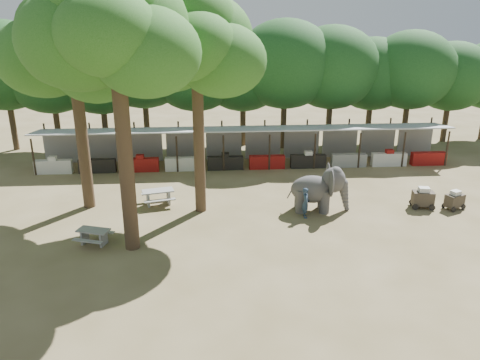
{
  "coord_description": "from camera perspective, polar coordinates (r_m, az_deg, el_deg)",
  "views": [
    {
      "loc": [
        -2.62,
        -16.91,
        9.71
      ],
      "look_at": [
        -1.0,
        5.0,
        2.0
      ],
      "focal_mm": 35.0,
      "sensor_mm": 36.0,
      "label": 1
    }
  ],
  "objects": [
    {
      "name": "ground",
      "position": [
        19.68,
        4.04,
        -10.29
      ],
      "size": [
        100.0,
        100.0,
        0.0
      ],
      "primitive_type": "plane",
      "color": "brown",
      "rests_on": "ground"
    },
    {
      "name": "vendor_stalls",
      "position": [
        32.02,
        0.62,
        3.89
      ],
      "size": [
        28.0,
        2.99,
        2.8
      ],
      "color": "#A9ABB1",
      "rests_on": "ground"
    },
    {
      "name": "yard_tree_left",
      "position": [
        25.01,
        -20.0,
        14.77
      ],
      "size": [
        7.1,
        6.9,
        11.02
      ],
      "color": "#332316",
      "rests_on": "ground"
    },
    {
      "name": "yard_tree_center",
      "position": [
        19.43,
        -15.35,
        17.21
      ],
      "size": [
        7.1,
        6.9,
        12.04
      ],
      "color": "#332316",
      "rests_on": "ground"
    },
    {
      "name": "yard_tree_back",
      "position": [
        23.13,
        -5.73,
        16.35
      ],
      "size": [
        7.1,
        6.9,
        11.36
      ],
      "color": "#332316",
      "rests_on": "ground"
    },
    {
      "name": "backdrop_trees",
      "position": [
        36.25,
        -0.05,
        12.69
      ],
      "size": [
        46.46,
        5.95,
        8.33
      ],
      "color": "#332316",
      "rests_on": "ground"
    },
    {
      "name": "elephant",
      "position": [
        24.73,
        9.68,
        -1.05
      ],
      "size": [
        3.21,
        2.43,
        2.42
      ],
      "rotation": [
        0.0,
        0.0,
        -0.11
      ],
      "color": "#3D3B3B",
      "rests_on": "ground"
    },
    {
      "name": "handler",
      "position": [
        23.93,
        8.0,
        -2.74
      ],
      "size": [
        0.41,
        0.59,
        1.59
      ],
      "primitive_type": "imported",
      "rotation": [
        0.0,
        0.0,
        1.51
      ],
      "color": "#26384C",
      "rests_on": "ground"
    },
    {
      "name": "picnic_table_near",
      "position": [
        22.08,
        -17.4,
        -6.37
      ],
      "size": [
        1.75,
        1.66,
        0.71
      ],
      "rotation": [
        0.0,
        0.0,
        -0.32
      ],
      "color": "gray",
      "rests_on": "ground"
    },
    {
      "name": "picnic_table_far",
      "position": [
        25.74,
        -9.95,
        -1.83
      ],
      "size": [
        1.96,
        1.84,
        0.83
      ],
      "rotation": [
        0.0,
        0.0,
        0.24
      ],
      "color": "gray",
      "rests_on": "ground"
    },
    {
      "name": "cart_front",
      "position": [
        26.76,
        21.4,
        -2.03
      ],
      "size": [
        1.3,
        0.97,
        1.16
      ],
      "rotation": [
        0.0,
        0.0,
        -0.17
      ],
      "color": "#322A21",
      "rests_on": "ground"
    },
    {
      "name": "cart_back",
      "position": [
        27.29,
        24.7,
        -2.22
      ],
      "size": [
        1.24,
        1.04,
        1.03
      ],
      "rotation": [
        0.0,
        0.0,
        0.4
      ],
      "color": "#322A21",
      "rests_on": "ground"
    }
  ]
}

